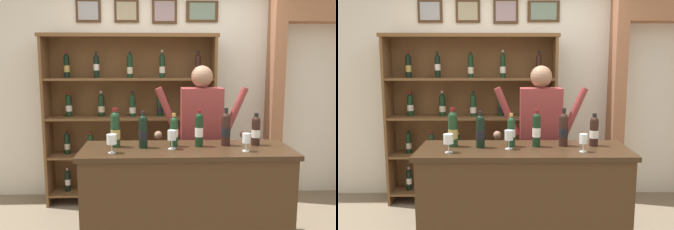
% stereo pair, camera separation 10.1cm
% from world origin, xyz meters
% --- Properties ---
extents(back_wall, '(12.00, 0.19, 3.20)m').
position_xyz_m(back_wall, '(-0.00, 1.57, 1.60)').
color(back_wall, silver).
rests_on(back_wall, ground).
extents(wine_shelf, '(2.02, 0.36, 2.01)m').
position_xyz_m(wine_shelf, '(-0.43, 1.27, 1.07)').
color(wine_shelf, brown).
rests_on(wine_shelf, ground).
extents(archway_doorway, '(1.31, 0.45, 2.53)m').
position_xyz_m(archway_doorway, '(1.90, 1.44, 1.46)').
color(archway_doorway, '#9E6647').
rests_on(archway_doorway, ground).
extents(tasting_counter, '(1.78, 0.60, 0.97)m').
position_xyz_m(tasting_counter, '(0.13, -0.00, 0.49)').
color(tasting_counter, '#422B19').
rests_on(tasting_counter, ground).
extents(shopkeeper, '(0.94, 0.22, 1.66)m').
position_xyz_m(shopkeeper, '(0.32, 0.54, 1.02)').
color(shopkeeper, '#2D3347').
rests_on(shopkeeper, ground).
extents(tasting_bottle_grappa, '(0.08, 0.08, 0.34)m').
position_xyz_m(tasting_bottle_grappa, '(-0.48, 0.07, 1.13)').
color(tasting_bottle_grappa, '#19381E').
rests_on(tasting_bottle_grappa, tasting_counter).
extents(tasting_bottle_chianti, '(0.08, 0.08, 0.31)m').
position_xyz_m(tasting_bottle_chianti, '(-0.24, 0.03, 1.12)').
color(tasting_bottle_chianti, black).
rests_on(tasting_bottle_chianti, tasting_counter).
extents(tasting_bottle_riserva, '(0.07, 0.07, 0.29)m').
position_xyz_m(tasting_bottle_riserva, '(0.02, 0.06, 1.11)').
color(tasting_bottle_riserva, '#19381E').
rests_on(tasting_bottle_riserva, tasting_counter).
extents(tasting_bottle_rosso, '(0.07, 0.07, 0.32)m').
position_xyz_m(tasting_bottle_rosso, '(0.24, 0.05, 1.12)').
color(tasting_bottle_rosso, black).
rests_on(tasting_bottle_rosso, tasting_counter).
extents(tasting_bottle_bianco, '(0.08, 0.08, 0.33)m').
position_xyz_m(tasting_bottle_bianco, '(0.47, 0.08, 1.12)').
color(tasting_bottle_bianco, black).
rests_on(tasting_bottle_bianco, tasting_counter).
extents(tasting_bottle_prosecco, '(0.08, 0.08, 0.29)m').
position_xyz_m(tasting_bottle_prosecco, '(0.74, 0.08, 1.11)').
color(tasting_bottle_prosecco, black).
rests_on(tasting_bottle_prosecco, tasting_counter).
extents(wine_glass_right, '(0.08, 0.08, 0.15)m').
position_xyz_m(wine_glass_right, '(-0.49, -0.14, 1.08)').
color(wine_glass_right, silver).
rests_on(wine_glass_right, tasting_counter).
extents(wine_glass_center, '(0.07, 0.07, 0.15)m').
position_xyz_m(wine_glass_center, '(0.60, -0.13, 1.08)').
color(wine_glass_center, silver).
rests_on(wine_glass_center, tasting_counter).
extents(wine_glass_left, '(0.07, 0.07, 0.16)m').
position_xyz_m(wine_glass_left, '(0.00, -0.03, 1.08)').
color(wine_glass_left, silver).
rests_on(wine_glass_left, tasting_counter).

